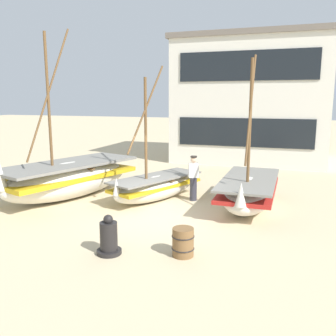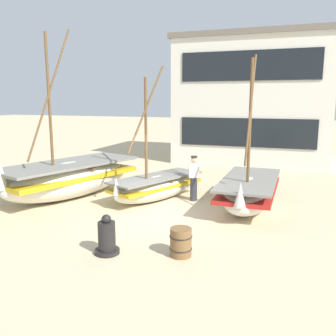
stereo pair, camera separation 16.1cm
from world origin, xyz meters
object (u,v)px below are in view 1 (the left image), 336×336
fishing_boat_near_left (249,191)px  harbor_building_main (252,100)px  fisherman_by_hull (193,179)px  capstan_winch (109,238)px  fishing_boat_far_right (155,187)px  fishing_boat_centre_large (68,178)px  wooden_barrel (183,242)px

fishing_boat_near_left → harbor_building_main: (-1.16, 10.68, 3.11)m
fishing_boat_near_left → fisherman_by_hull: bearing=174.1°
fishing_boat_near_left → capstan_winch: bearing=-118.8°
fishing_boat_near_left → harbor_building_main: size_ratio=0.58×
fisherman_by_hull → capstan_winch: size_ratio=1.69×
fishing_boat_near_left → fishing_boat_far_right: (-3.43, -0.15, -0.07)m
fishing_boat_far_right → harbor_building_main: harbor_building_main is taller
fishing_boat_centre_large → fishing_boat_far_right: (3.29, 0.76, -0.24)m
fisherman_by_hull → harbor_building_main: harbor_building_main is taller
wooden_barrel → fishing_boat_centre_large: bearing=146.9°
harbor_building_main → fishing_boat_far_right: bearing=-101.8°
fishing_boat_centre_large → fisherman_by_hull: 4.80m
fishing_boat_far_right → fishing_boat_centre_large: bearing=-167.0°
fisherman_by_hull → harbor_building_main: bearing=85.1°
fisherman_by_hull → harbor_building_main: size_ratio=0.19×
fisherman_by_hull → fishing_boat_centre_large: bearing=-166.4°
harbor_building_main → fisherman_by_hull: bearing=-94.9°
capstan_winch → wooden_barrel: capstan_winch is taller
fishing_boat_near_left → capstan_winch: size_ratio=5.21×
fishing_boat_near_left → wooden_barrel: size_ratio=7.42×
fishing_boat_centre_large → wooden_barrel: bearing=-33.1°
fishing_boat_centre_large → fishing_boat_far_right: 3.39m
fishing_boat_near_left → fishing_boat_centre_large: size_ratio=0.83×
fishing_boat_centre_large → harbor_building_main: size_ratio=0.69×
fishing_boat_far_right → wooden_barrel: 5.07m
fishing_boat_far_right → harbor_building_main: bearing=78.2°
fishing_boat_centre_large → wooden_barrel: fishing_boat_centre_large is taller
fishing_boat_near_left → fishing_boat_centre_large: 6.78m
fishing_boat_near_left → fisherman_by_hull: fishing_boat_near_left is taller
fishing_boat_far_right → capstan_winch: bearing=-82.7°
fishing_boat_near_left → wooden_barrel: bearing=-102.7°
fisherman_by_hull → capstan_winch: bearing=-97.9°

